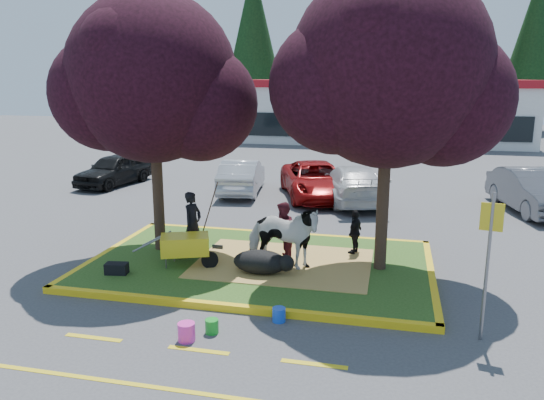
% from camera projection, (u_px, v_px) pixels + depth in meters
% --- Properties ---
extents(ground, '(90.00, 90.00, 0.00)m').
position_uv_depth(ground, '(259.00, 267.00, 13.06)').
color(ground, '#424244').
rests_on(ground, ground).
extents(median_island, '(8.00, 5.00, 0.15)m').
position_uv_depth(median_island, '(259.00, 264.00, 13.05)').
color(median_island, '#2B4F18').
rests_on(median_island, ground).
extents(curb_near, '(8.30, 0.16, 0.15)m').
position_uv_depth(curb_near, '(227.00, 307.00, 10.60)').
color(curb_near, yellow).
rests_on(curb_near, ground).
extents(curb_far, '(8.30, 0.16, 0.15)m').
position_uv_depth(curb_far, '(281.00, 235.00, 15.49)').
color(curb_far, yellow).
rests_on(curb_far, ground).
extents(curb_left, '(0.16, 5.30, 0.15)m').
position_uv_depth(curb_left, '(109.00, 252.00, 13.94)').
color(curb_left, yellow).
rests_on(curb_left, ground).
extents(curb_right, '(0.16, 5.30, 0.15)m').
position_uv_depth(curb_right, '(431.00, 278.00, 12.15)').
color(curb_right, yellow).
rests_on(curb_right, ground).
extents(straw_bedding, '(4.20, 3.00, 0.01)m').
position_uv_depth(straw_bedding, '(283.00, 263.00, 12.90)').
color(straw_bedding, tan).
rests_on(straw_bedding, median_island).
extents(tree_purple_left, '(5.06, 4.20, 6.51)m').
position_uv_depth(tree_purple_left, '(153.00, 86.00, 13.05)').
color(tree_purple_left, black).
rests_on(tree_purple_left, median_island).
extents(tree_purple_right, '(5.30, 4.40, 6.82)m').
position_uv_depth(tree_purple_right, '(390.00, 78.00, 11.56)').
color(tree_purple_right, black).
rests_on(tree_purple_right, median_island).
extents(fire_lane_stripe_a, '(1.10, 0.12, 0.01)m').
position_uv_depth(fire_lane_stripe_a, '(94.00, 338.00, 9.52)').
color(fire_lane_stripe_a, yellow).
rests_on(fire_lane_stripe_a, ground).
extents(fire_lane_stripe_b, '(1.10, 0.12, 0.01)m').
position_uv_depth(fire_lane_stripe_b, '(199.00, 350.00, 9.08)').
color(fire_lane_stripe_b, yellow).
rests_on(fire_lane_stripe_b, ground).
extents(fire_lane_stripe_c, '(1.10, 0.12, 0.01)m').
position_uv_depth(fire_lane_stripe_c, '(314.00, 364.00, 8.64)').
color(fire_lane_stripe_c, yellow).
rests_on(fire_lane_stripe_c, ground).
extents(fire_lane_long, '(6.00, 0.10, 0.01)m').
position_uv_depth(fire_lane_long, '(170.00, 389.00, 7.94)').
color(fire_lane_long, yellow).
rests_on(fire_lane_long, ground).
extents(retail_building, '(20.40, 8.40, 4.40)m').
position_uv_depth(retail_building, '(381.00, 110.00, 38.67)').
color(retail_building, silver).
rests_on(retail_building, ground).
extents(treeline, '(46.58, 7.80, 14.63)m').
position_uv_depth(treeline, '(378.00, 41.00, 46.74)').
color(treeline, black).
rests_on(treeline, ground).
extents(cow, '(1.92, 1.03, 1.55)m').
position_uv_depth(cow, '(282.00, 237.00, 12.38)').
color(cow, silver).
rests_on(cow, median_island).
extents(calf, '(1.35, 0.87, 0.55)m').
position_uv_depth(calf, '(260.00, 262.00, 12.18)').
color(calf, black).
rests_on(calf, median_island).
extents(handler, '(0.53, 0.67, 1.61)m').
position_uv_depth(handler, '(193.00, 223.00, 13.45)').
color(handler, black).
rests_on(handler, median_island).
extents(visitor_a, '(0.56, 0.72, 1.46)m').
position_uv_depth(visitor_a, '(283.00, 231.00, 12.99)').
color(visitor_a, '#49151E').
rests_on(visitor_a, median_island).
extents(visitor_b, '(0.48, 0.72, 1.14)m').
position_uv_depth(visitor_b, '(355.00, 232.00, 13.49)').
color(visitor_b, black).
rests_on(visitor_b, median_island).
extents(wheelbarrow, '(2.00, 1.04, 0.76)m').
position_uv_depth(wheelbarrow, '(186.00, 245.00, 12.59)').
color(wheelbarrow, black).
rests_on(wheelbarrow, median_island).
extents(gear_bag_dark, '(0.54, 0.35, 0.26)m').
position_uv_depth(gear_bag_dark, '(117.00, 268.00, 12.18)').
color(gear_bag_dark, black).
rests_on(gear_bag_dark, median_island).
extents(gear_bag_green, '(0.54, 0.44, 0.25)m').
position_uv_depth(gear_bag_green, '(177.00, 252.00, 13.36)').
color(gear_bag_green, black).
rests_on(gear_bag_green, median_island).
extents(sign_post, '(0.38, 0.11, 2.69)m').
position_uv_depth(sign_post, '(489.00, 250.00, 9.07)').
color(sign_post, slate).
rests_on(sign_post, ground).
extents(bucket_green, '(0.30, 0.30, 0.26)m').
position_uv_depth(bucket_green, '(212.00, 326.00, 9.67)').
color(bucket_green, green).
rests_on(bucket_green, ground).
extents(bucket_pink, '(0.38, 0.38, 0.33)m').
position_uv_depth(bucket_pink, '(186.00, 332.00, 9.38)').
color(bucket_pink, '#FB37B9').
rests_on(bucket_pink, ground).
extents(bucket_blue, '(0.27, 0.27, 0.27)m').
position_uv_depth(bucket_blue, '(279.00, 315.00, 10.13)').
color(bucket_blue, blue).
rests_on(bucket_blue, ground).
extents(car_black, '(2.23, 4.17, 1.35)m').
position_uv_depth(car_black, '(114.00, 170.00, 22.90)').
color(car_black, black).
rests_on(car_black, ground).
extents(car_silver, '(2.01, 4.31, 1.37)m').
position_uv_depth(car_silver, '(242.00, 176.00, 21.36)').
color(car_silver, '#B0B4B9').
rests_on(car_silver, ground).
extents(car_red, '(3.75, 5.40, 1.37)m').
position_uv_depth(car_red, '(316.00, 180.00, 20.49)').
color(car_red, maroon).
rests_on(car_red, ground).
extents(car_white, '(3.16, 5.13, 1.39)m').
position_uv_depth(car_white, '(352.00, 184.00, 19.76)').
color(car_white, silver).
rests_on(car_white, ground).
extents(car_grey, '(2.49, 4.70, 1.47)m').
position_uv_depth(car_grey, '(532.00, 191.00, 18.31)').
color(car_grey, '#57585E').
rests_on(car_grey, ground).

